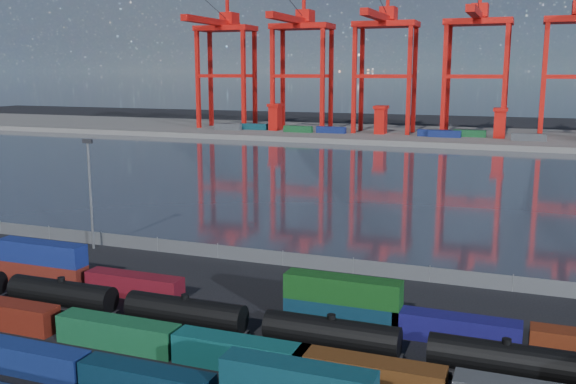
% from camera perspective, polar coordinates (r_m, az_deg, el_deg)
% --- Properties ---
extents(ground, '(700.00, 700.00, 0.00)m').
position_cam_1_polar(ground, '(65.38, -9.61, -13.28)').
color(ground, black).
rests_on(ground, ground).
extents(harbor_water, '(700.00, 700.00, 0.00)m').
position_cam_1_polar(harbor_water, '(161.47, 9.47, 1.12)').
color(harbor_water, '#282E3A').
rests_on(harbor_water, ground).
extents(far_quay, '(700.00, 70.00, 2.00)m').
position_cam_1_polar(far_quay, '(264.33, 14.00, 4.84)').
color(far_quay, '#514F4C').
rests_on(far_quay, ground).
extents(container_row_mid, '(142.32, 2.59, 5.52)m').
position_cam_1_polar(container_row_mid, '(58.65, -2.08, -14.32)').
color(container_row_mid, '#484B4E').
rests_on(container_row_mid, ground).
extents(container_row_north, '(142.10, 2.51, 5.36)m').
position_cam_1_polar(container_row_north, '(79.61, -14.08, -7.66)').
color(container_row_north, navy).
rests_on(container_row_north, ground).
extents(tanker_string, '(137.42, 2.88, 4.13)m').
position_cam_1_polar(tanker_string, '(61.61, 3.85, -12.59)').
color(tanker_string, black).
rests_on(tanker_string, ground).
extents(waterfront_fence, '(160.12, 0.12, 2.20)m').
position_cam_1_polar(waterfront_fence, '(88.76, -0.46, -5.94)').
color(waterfront_fence, '#595B5E').
rests_on(waterfront_fence, ground).
extents(yard_light_mast, '(1.60, 0.40, 16.60)m').
position_cam_1_polar(yard_light_mast, '(99.80, -17.18, 0.33)').
color(yard_light_mast, slate).
rests_on(yard_light_mast, ground).
extents(gantry_cranes, '(199.76, 47.53, 64.37)m').
position_cam_1_polar(gantry_cranes, '(257.78, 12.51, 13.33)').
color(gantry_cranes, red).
rests_on(gantry_cranes, ground).
extents(quay_containers, '(172.58, 10.99, 2.60)m').
position_cam_1_polar(quay_containers, '(251.33, 11.12, 5.20)').
color(quay_containers, navy).
rests_on(quay_containers, far_quay).
extents(straddle_carriers, '(140.00, 7.00, 11.10)m').
position_cam_1_polar(straddle_carriers, '(254.17, 13.23, 6.20)').
color(straddle_carriers, red).
rests_on(straddle_carriers, far_quay).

